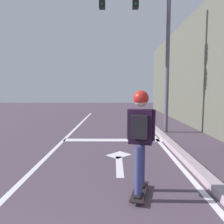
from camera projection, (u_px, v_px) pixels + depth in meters
name	position (u px, v px, depth m)	size (l,w,h in m)	color
lane_line_center	(55.00, 149.00, 6.44)	(0.12, 20.00, 0.01)	silver
lane_line_curbside	(166.00, 149.00, 6.40)	(0.12, 20.00, 0.01)	silver
stop_bar	(113.00, 140.00, 7.60)	(3.45, 0.40, 0.01)	silver
lane_arrow_stem	(119.00, 166.00, 5.02)	(0.16, 1.40, 0.01)	silver
lane_arrow_head	(119.00, 155.00, 5.87)	(0.56, 0.44, 0.01)	silver
curb_strip	(174.00, 147.00, 6.39)	(0.24, 24.00, 0.14)	#A6929A
skateboard	(140.00, 191.00, 3.61)	(0.41, 0.82, 0.09)	black
skater	(140.00, 128.00, 3.48)	(0.45, 0.62, 1.66)	navy
traffic_signal_mast	(144.00, 29.00, 8.66)	(4.04, 0.34, 5.98)	#565263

